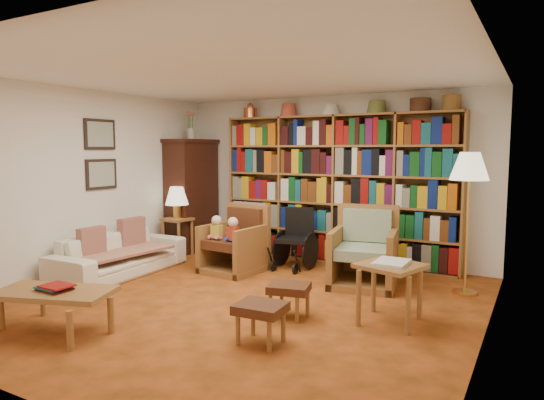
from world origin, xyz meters
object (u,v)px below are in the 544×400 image
Objects in this scene: armchair_sage at (366,255)px; side_table_papers at (390,273)px; wheelchair at (296,241)px; armchair_leather at (237,243)px; footstool_a at (289,290)px; floor_lamp at (469,172)px; side_table_lamp at (177,228)px; footstool_b at (261,311)px; sofa at (120,254)px; coffee_table at (54,295)px.

side_table_papers is at bearing -62.10° from armchair_sage.
wheelchair is 2.38m from side_table_papers.
footstool_a is (1.51, -1.35, -0.10)m from armchair_leather.
armchair_leather is 3.15m from floor_lamp.
armchair_sage is (3.15, -0.11, -0.07)m from side_table_lamp.
armchair_sage reaches higher than footstool_b.
wheelchair is 1.94× the size of footstool_b.
armchair_leather is (1.25, 0.99, 0.10)m from sofa.
side_table_lamp is at bearing 141.16° from footstool_b.
side_table_papers reaches higher than coffee_table.
armchair_sage is (1.80, 0.21, -0.01)m from armchair_leather.
floor_lamp is at bearing 44.76° from coffee_table.
armchair_sage is 1.59m from footstool_a.
armchair_sage is at bearing -15.86° from wheelchair.
armchair_leather reaches higher than footstool_a.
armchair_sage is at bearing -1.91° from side_table_lamp.
armchair_leather is 2.77m from coffee_table.
armchair_leather is 2.03m from footstool_a.
floor_lamp is (2.95, 0.37, 1.05)m from armchair_leather.
side_table_lamp is at bearing -179.30° from floor_lamp.
wheelchair is 0.73× the size of coffee_table.
footstool_b is (-0.20, -2.27, -0.08)m from armchair_sage.
side_table_papers is 1.02m from footstool_a.
wheelchair reaches higher than footstool_b.
footstool_a is at bearing -30.20° from side_table_lamp.
armchair_sage is at bearing 117.90° from side_table_papers.
side_table_lamp is 2.00m from wheelchair.
side_table_lamp is (-0.10, 1.30, 0.16)m from sofa.
wheelchair reaches higher than side_table_lamp.
footstool_b is (-1.35, -2.43, -1.14)m from floor_lamp.
sofa is at bearing -141.68° from armchair_leather.
footstool_a is (-0.29, -1.56, -0.10)m from armchair_sage.
sofa is at bearing 172.53° from footstool_a.
armchair_leather is at bearing -172.87° from floor_lamp.
side_table_lamp reaches higher than footstool_b.
coffee_table is at bearing -135.24° from floor_lamp.
sofa is 4.37× the size of footstool_b.
wheelchair is 1.83× the size of footstool_a.
wheelchair is 1.26× the size of side_table_papers.
sofa is 3.04m from footstool_b.
sofa is 3.19× the size of side_table_lamp.
side_table_lamp reaches higher than footstool_a.
side_table_lamp reaches higher than coffee_table.
side_table_lamp is 0.62× the size of armchair_sage.
armchair_leather is 0.95× the size of armchair_sage.
floor_lamp reaches higher than sofa.
armchair_leather is 1.37× the size of side_table_papers.
footstool_b is (2.85, -1.07, 0.01)m from sofa.
sofa is 2.43m from wheelchair.
armchair_sage is at bearing 79.62° from footstool_a.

